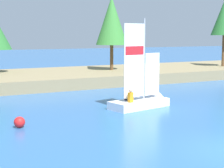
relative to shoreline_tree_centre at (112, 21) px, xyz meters
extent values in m
cube|color=#897A56|center=(-6.20, 0.14, -5.24)|extent=(80.00, 10.83, 0.96)
cylinder|color=brown|center=(0.00, 0.00, -3.53)|extent=(0.33, 0.33, 2.46)
cone|color=#387F33|center=(0.00, 0.00, 0.02)|extent=(3.07, 3.07, 4.64)
cylinder|color=brown|center=(12.90, -1.64, -3.07)|extent=(0.30, 0.30, 3.39)
cube|color=white|center=(-5.01, -13.51, -5.48)|extent=(4.05, 2.28, 0.49)
cone|color=white|center=(-3.15, -13.11, -5.48)|extent=(1.22, 1.53, 1.36)
cylinder|color=#B7B7BC|center=(-4.64, -13.43, -2.78)|extent=(0.08, 0.08, 4.89)
cube|color=white|center=(-5.43, -13.60, -2.82)|extent=(1.58, 0.37, 4.32)
cube|color=red|center=(-5.43, -13.60, -2.24)|extent=(1.42, 0.34, 0.52)
cube|color=white|center=(-3.95, -13.28, -3.73)|extent=(1.19, 0.28, 2.60)
cylinder|color=#B7B7BC|center=(-5.43, -13.60, -5.01)|extent=(1.58, 0.39, 0.06)
cube|color=orange|center=(-5.93, -14.05, -4.94)|extent=(0.32, 0.25, 0.59)
sphere|color=tan|center=(-5.93, -14.05, -4.53)|extent=(0.20, 0.20, 0.20)
cube|color=#26262D|center=(-5.76, -13.33, -4.99)|extent=(0.32, 0.25, 0.48)
sphere|color=tan|center=(-5.76, -13.33, -4.64)|extent=(0.20, 0.20, 0.20)
sphere|color=red|center=(-12.67, -15.14, -5.45)|extent=(0.54, 0.54, 0.54)
camera|label=1|loc=(-16.69, -32.72, -1.30)|focal=60.13mm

